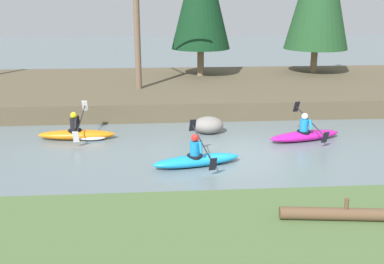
{
  "coord_description": "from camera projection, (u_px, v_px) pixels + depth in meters",
  "views": [
    {
      "loc": [
        -2.32,
        -13.28,
        4.94
      ],
      "look_at": [
        -1.25,
        1.06,
        0.55
      ],
      "focal_mm": 42.0,
      "sensor_mm": 36.0,
      "label": 1
    }
  ],
  "objects": [
    {
      "name": "kayaker_trailing",
      "position": [
        80.0,
        134.0,
        16.03
      ],
      "size": [
        2.78,
        2.07,
        1.2
      ],
      "rotation": [
        0.0,
        0.0,
        -0.03
      ],
      "color": "orange",
      "rests_on": "ground"
    },
    {
      "name": "kayaker_middle",
      "position": [
        197.0,
        159.0,
        13.51
      ],
      "size": [
        2.78,
        2.05,
        1.2
      ],
      "rotation": [
        0.0,
        0.0,
        0.23
      ],
      "color": "#1993D6",
      "rests_on": "ground"
    },
    {
      "name": "driftwood_log",
      "position": [
        335.0,
        214.0,
        8.43
      ],
      "size": [
        2.07,
        0.48,
        0.44
      ],
      "rotation": [
        0.0,
        0.0,
        -0.12
      ],
      "color": "brown",
      "rests_on": "riverbank_near"
    },
    {
      "name": "boulder_midstream",
      "position": [
        208.0,
        125.0,
        16.7
      ],
      "size": [
        1.12,
        0.88,
        0.63
      ],
      "color": "gray",
      "rests_on": "ground"
    },
    {
      "name": "bare_tree_mid_upstream",
      "position": [
        138.0,
        26.0,
        20.25
      ],
      "size": [
        3.33,
        3.29,
        6.02
      ],
      "color": "brown",
      "rests_on": "riverbank_far"
    },
    {
      "name": "kayaker_lead",
      "position": [
        305.0,
        134.0,
        15.89
      ],
      "size": [
        2.78,
        2.05,
        1.2
      ],
      "rotation": [
        0.0,
        0.0,
        0.25
      ],
      "color": "#C61999",
      "rests_on": "ground"
    },
    {
      "name": "ground_plane",
      "position": [
        234.0,
        157.0,
        14.28
      ],
      "size": [
        90.0,
        90.0,
        0.0
      ],
      "primitive_type": "plane",
      "color": "slate"
    },
    {
      "name": "riverbank_far",
      "position": [
        205.0,
        89.0,
        22.74
      ],
      "size": [
        44.0,
        9.61,
        0.76
      ],
      "color": "brown",
      "rests_on": "ground"
    }
  ]
}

